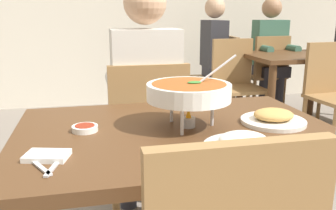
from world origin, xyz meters
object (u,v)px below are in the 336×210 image
(chair_bg_left, at_px, (266,70))
(chair_bg_corner, at_px, (236,80))
(chair_diner_main, at_px, (147,132))
(dining_table_main, at_px, (177,161))
(sauce_dish, at_px, (85,128))
(chair_bg_middle, at_px, (221,72))
(curry_bowl, at_px, (189,92))
(appetizer_plate, at_px, (273,118))
(chair_bg_window, at_px, (332,88))
(dining_table_far, at_px, (296,68))
(diner_main, at_px, (145,89))
(patron_bg_middle, at_px, (217,50))
(rice_plate, at_px, (243,144))
(patron_bg_left, at_px, (271,49))

(chair_bg_left, distance_m, chair_bg_corner, 0.74)
(chair_diner_main, bearing_deg, chair_bg_corner, 51.17)
(dining_table_main, xyz_separation_m, chair_diner_main, (-0.00, 0.69, -0.12))
(sauce_dish, distance_m, chair_bg_middle, 2.90)
(curry_bowl, relative_size, appetizer_plate, 1.39)
(chair_bg_window, bearing_deg, curry_bowl, -139.23)
(chair_bg_middle, bearing_deg, chair_bg_left, 1.59)
(dining_table_far, relative_size, chair_bg_corner, 1.11)
(chair_bg_left, bearing_deg, curry_bowl, -122.92)
(curry_bowl, bearing_deg, sauce_dish, 174.77)
(diner_main, distance_m, appetizer_plate, 0.82)
(dining_table_main, height_order, chair_bg_corner, chair_bg_corner)
(chair_bg_window, bearing_deg, appetizer_plate, -132.87)
(dining_table_far, bearing_deg, curry_bowl, -130.02)
(appetizer_plate, relative_size, chair_bg_window, 0.27)
(chair_bg_middle, bearing_deg, appetizer_plate, -106.86)
(diner_main, relative_size, chair_bg_corner, 1.46)
(chair_diner_main, distance_m, chair_bg_left, 2.52)
(chair_bg_left, height_order, chair_bg_middle, same)
(patron_bg_middle, bearing_deg, chair_bg_middle, -36.78)
(rice_plate, bearing_deg, chair_bg_corner, 67.19)
(curry_bowl, relative_size, chair_bg_middle, 0.37)
(sauce_dish, height_order, dining_table_far, sauce_dish)
(chair_bg_middle, relative_size, chair_bg_corner, 1.00)
(sauce_dish, xyz_separation_m, chair_bg_left, (2.01, 2.51, -0.25))
(sauce_dish, bearing_deg, diner_main, 64.63)
(dining_table_main, height_order, chair_bg_middle, chair_bg_middle)
(curry_bowl, xyz_separation_m, appetizer_plate, (0.32, -0.02, -0.11))
(appetizer_plate, height_order, chair_bg_left, chair_bg_left)
(chair_bg_left, bearing_deg, chair_bg_middle, -178.41)
(chair_diner_main, xyz_separation_m, chair_bg_left, (1.69, 1.87, 0.00))
(chair_bg_window, bearing_deg, patron_bg_left, 92.61)
(rice_plate, height_order, dining_table_far, rice_plate)
(chair_bg_left, height_order, chair_bg_corner, same)
(chair_bg_middle, bearing_deg, rice_plate, -109.73)
(chair_bg_corner, bearing_deg, appetizer_plate, -109.77)
(patron_bg_middle, bearing_deg, curry_bowl, -112.30)
(chair_diner_main, bearing_deg, chair_bg_window, 24.63)
(chair_diner_main, relative_size, chair_bg_window, 1.00)
(curry_bowl, distance_m, dining_table_far, 2.64)
(chair_diner_main, xyz_separation_m, chair_bg_window, (1.78, 0.81, 0.00))
(chair_bg_corner, bearing_deg, chair_diner_main, -128.83)
(dining_table_main, height_order, patron_bg_left, patron_bg_left)
(appetizer_plate, bearing_deg, patron_bg_left, 62.04)
(appetizer_plate, bearing_deg, rice_plate, -134.34)
(dining_table_far, height_order, chair_bg_left, chair_bg_left)
(appetizer_plate, relative_size, chair_bg_corner, 0.27)
(diner_main, bearing_deg, chair_bg_middle, 57.89)
(chair_diner_main, distance_m, chair_bg_corner, 1.79)
(chair_diner_main, bearing_deg, rice_plate, -81.31)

